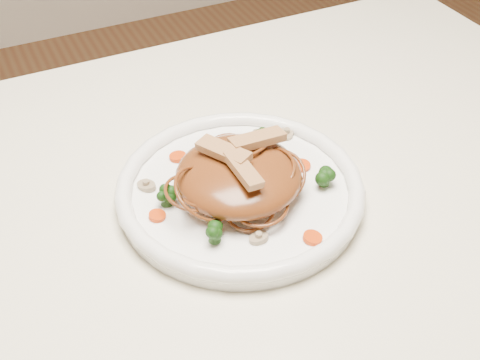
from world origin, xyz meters
name	(u,v)px	position (x,y,z in m)	size (l,w,h in m)	color
table	(223,259)	(0.00, 0.00, 0.65)	(1.20, 0.80, 0.75)	beige
plate	(240,194)	(0.02, 0.00, 0.76)	(0.29, 0.29, 0.02)	white
noodle_mound	(239,175)	(0.02, -0.01, 0.79)	(0.15, 0.15, 0.05)	brown
chicken_a	(257,139)	(0.05, 0.01, 0.82)	(0.07, 0.02, 0.01)	tan
chicken_b	(224,151)	(0.01, 0.00, 0.82)	(0.07, 0.02, 0.01)	tan
chicken_c	(243,170)	(0.01, -0.04, 0.82)	(0.06, 0.02, 0.01)	tan
broccoli_0	(261,136)	(0.08, 0.06, 0.78)	(0.03, 0.03, 0.03)	#143A0C
broccoli_1	(166,195)	(-0.06, 0.01, 0.78)	(0.02, 0.02, 0.03)	#143A0C
broccoli_2	(214,231)	(-0.04, -0.07, 0.78)	(0.02, 0.02, 0.03)	#143A0C
broccoli_3	(325,175)	(0.12, -0.04, 0.78)	(0.03, 0.03, 0.03)	#143A0C
carrot_0	(252,139)	(0.08, 0.08, 0.77)	(0.02, 0.02, 0.01)	#DF3F08
carrot_1	(157,216)	(-0.08, -0.01, 0.77)	(0.02, 0.02, 0.01)	#DF3F08
carrot_2	(302,166)	(0.11, 0.00, 0.77)	(0.02, 0.02, 0.01)	#DF3F08
carrot_3	(178,157)	(-0.02, 0.08, 0.77)	(0.02, 0.02, 0.01)	#DF3F08
carrot_4	(313,238)	(0.06, -0.11, 0.77)	(0.02, 0.02, 0.01)	#DF3F08
mushroom_0	(259,238)	(0.00, -0.09, 0.77)	(0.02, 0.02, 0.01)	tan
mushroom_1	(287,134)	(0.12, 0.07, 0.77)	(0.02, 0.02, 0.01)	tan
mushroom_2	(147,186)	(-0.08, 0.05, 0.77)	(0.02, 0.02, 0.01)	tan
mushroom_3	(261,136)	(0.09, 0.08, 0.77)	(0.02, 0.02, 0.01)	tan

